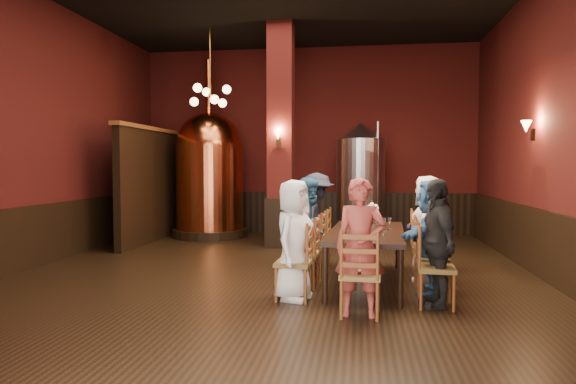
# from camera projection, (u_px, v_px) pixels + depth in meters

# --- Properties ---
(room) EXTENTS (10.00, 10.02, 4.50)m
(room) POSITION_uv_depth(u_px,v_px,m) (272.00, 125.00, 7.56)
(room) COLOR black
(room) RESTS_ON ground
(wainscot_right) EXTENTS (0.08, 9.90, 1.00)m
(wainscot_right) POSITION_uv_depth(u_px,v_px,m) (554.00, 249.00, 7.09)
(wainscot_right) COLOR black
(wainscot_right) RESTS_ON ground
(wainscot_back) EXTENTS (7.90, 0.08, 1.00)m
(wainscot_back) POSITION_uv_depth(u_px,v_px,m) (307.00, 212.00, 12.55)
(wainscot_back) COLOR black
(wainscot_back) RESTS_ON ground
(wainscot_left) EXTENTS (0.08, 9.90, 1.00)m
(wainscot_left) POSITION_uv_depth(u_px,v_px,m) (28.00, 238.00, 8.21)
(wainscot_left) COLOR black
(wainscot_left) RESTS_ON ground
(column) EXTENTS (0.58, 0.58, 4.50)m
(column) POSITION_uv_depth(u_px,v_px,m) (281.00, 136.00, 10.37)
(column) COLOR #45100E
(column) RESTS_ON ground
(partition) EXTENTS (0.22, 3.50, 2.40)m
(partition) POSITION_uv_depth(u_px,v_px,m) (153.00, 186.00, 11.23)
(partition) COLOR black
(partition) RESTS_ON ground
(pendant_cluster) EXTENTS (0.90, 0.90, 1.70)m
(pendant_cluster) POSITION_uv_depth(u_px,v_px,m) (210.00, 96.00, 10.63)
(pendant_cluster) COLOR #A57226
(pendant_cluster) RESTS_ON room
(sconce_wall) EXTENTS (0.20, 0.20, 0.36)m
(sconce_wall) POSITION_uv_depth(u_px,v_px,m) (533.00, 130.00, 7.80)
(sconce_wall) COLOR black
(sconce_wall) RESTS_ON room
(sconce_column) EXTENTS (0.20, 0.20, 0.36)m
(sconce_column) POSITION_uv_depth(u_px,v_px,m) (279.00, 138.00, 10.07)
(sconce_column) COLOR black
(sconce_column) RESTS_ON column
(dining_table) EXTENTS (1.13, 2.45, 0.75)m
(dining_table) POSITION_uv_depth(u_px,v_px,m) (367.00, 235.00, 7.12)
(dining_table) COLOR black
(dining_table) RESTS_ON ground
(chair_0) EXTENTS (0.48, 0.48, 0.92)m
(chair_0) POSITION_uv_depth(u_px,v_px,m) (293.00, 262.00, 6.32)
(chair_0) COLOR brown
(chair_0) RESTS_ON ground
(person_0) EXTENTS (0.65, 0.82, 1.48)m
(person_0) POSITION_uv_depth(u_px,v_px,m) (293.00, 240.00, 6.31)
(person_0) COLOR white
(person_0) RESTS_ON ground
(chair_1) EXTENTS (0.48, 0.48, 0.92)m
(chair_1) POSITION_uv_depth(u_px,v_px,m) (303.00, 253.00, 6.98)
(chair_1) COLOR brown
(chair_1) RESTS_ON ground
(person_1) EXTENTS (0.45, 0.54, 1.27)m
(person_1) POSITION_uv_depth(u_px,v_px,m) (303.00, 240.00, 6.97)
(person_1) COLOR #B21E2A
(person_1) RESTS_ON ground
(chair_2) EXTENTS (0.48, 0.48, 0.92)m
(chair_2) POSITION_uv_depth(u_px,v_px,m) (310.00, 246.00, 7.62)
(chair_2) COLOR brown
(chair_2) RESTS_ON ground
(person_2) EXTENTS (0.60, 0.80, 1.48)m
(person_2) POSITION_uv_depth(u_px,v_px,m) (310.00, 227.00, 7.61)
(person_2) COLOR navy
(person_2) RESTS_ON ground
(chair_3) EXTENTS (0.48, 0.48, 0.92)m
(chair_3) POSITION_uv_depth(u_px,v_px,m) (316.00, 239.00, 8.28)
(chair_3) COLOR brown
(chair_3) RESTS_ON ground
(person_3) EXTENTS (0.59, 1.00, 1.54)m
(person_3) POSITION_uv_depth(u_px,v_px,m) (316.00, 220.00, 8.26)
(person_3) COLOR black
(person_3) RESTS_ON ground
(chair_4) EXTENTS (0.48, 0.48, 0.92)m
(chair_4) POSITION_uv_depth(u_px,v_px,m) (436.00, 268.00, 5.99)
(chair_4) COLOR brown
(chair_4) RESTS_ON ground
(person_4) EXTENTS (0.54, 0.94, 1.50)m
(person_4) POSITION_uv_depth(u_px,v_px,m) (437.00, 243.00, 5.97)
(person_4) COLOR black
(person_4) RESTS_ON ground
(chair_5) EXTENTS (0.48, 0.48, 0.92)m
(chair_5) POSITION_uv_depth(u_px,v_px,m) (432.00, 258.00, 6.64)
(chair_5) COLOR brown
(chair_5) RESTS_ON ground
(person_5) EXTENTS (0.90, 1.45, 1.49)m
(person_5) POSITION_uv_depth(u_px,v_px,m) (432.00, 236.00, 6.63)
(person_5) COLOR #2B5182
(person_5) RESTS_ON ground
(chair_6) EXTENTS (0.48, 0.48, 0.92)m
(chair_6) POSITION_uv_depth(u_px,v_px,m) (428.00, 249.00, 7.29)
(chair_6) COLOR brown
(chair_6) RESTS_ON ground
(person_6) EXTENTS (0.68, 0.85, 1.51)m
(person_6) POSITION_uv_depth(u_px,v_px,m) (428.00, 229.00, 7.28)
(person_6) COLOR beige
(person_6) RESTS_ON ground
(chair_7) EXTENTS (0.48, 0.48, 0.92)m
(chair_7) POSITION_uv_depth(u_px,v_px,m) (425.00, 242.00, 7.95)
(chair_7) COLOR brown
(chair_7) RESTS_ON ground
(person_7) EXTENTS (0.40, 0.74, 1.48)m
(person_7) POSITION_uv_depth(u_px,v_px,m) (425.00, 224.00, 7.93)
(person_7) COLOR #1F1C39
(person_7) RESTS_ON ground
(chair_8) EXTENTS (0.48, 0.48, 0.92)m
(chair_8) POSITION_uv_depth(u_px,v_px,m) (360.00, 275.00, 5.62)
(chair_8) COLOR brown
(chair_8) RESTS_ON ground
(person_8) EXTENTS (0.56, 0.37, 1.52)m
(person_8) POSITION_uv_depth(u_px,v_px,m) (361.00, 247.00, 5.60)
(person_8) COLOR #AB4139
(person_8) RESTS_ON ground
(copper_kettle) EXTENTS (1.72, 1.72, 4.06)m
(copper_kettle) POSITION_uv_depth(u_px,v_px,m) (210.00, 173.00, 11.84)
(copper_kettle) COLOR black
(copper_kettle) RESTS_ON ground
(steel_vessel) EXTENTS (1.14, 1.14, 2.59)m
(steel_vessel) POSITION_uv_depth(u_px,v_px,m) (361.00, 181.00, 11.40)
(steel_vessel) COLOR #B2B2B7
(steel_vessel) RESTS_ON ground
(rose_vase) EXTENTS (0.20, 0.20, 0.33)m
(rose_vase) POSITION_uv_depth(u_px,v_px,m) (373.00, 210.00, 7.97)
(rose_vase) COLOR white
(rose_vase) RESTS_ON dining_table
(wine_glass_0) EXTENTS (0.07, 0.07, 0.17)m
(wine_glass_0) POSITION_uv_depth(u_px,v_px,m) (390.00, 224.00, 7.19)
(wine_glass_0) COLOR white
(wine_glass_0) RESTS_ON dining_table
(wine_glass_1) EXTENTS (0.07, 0.07, 0.17)m
(wine_glass_1) POSITION_uv_depth(u_px,v_px,m) (377.00, 223.00, 7.30)
(wine_glass_1) COLOR white
(wine_glass_1) RESTS_ON dining_table
(wine_glass_2) EXTENTS (0.07, 0.07, 0.17)m
(wine_glass_2) POSITION_uv_depth(u_px,v_px,m) (351.00, 230.00, 6.50)
(wine_glass_2) COLOR white
(wine_glass_2) RESTS_ON dining_table
(wine_glass_3) EXTENTS (0.07, 0.07, 0.17)m
(wine_glass_3) POSITION_uv_depth(u_px,v_px,m) (378.00, 225.00, 7.00)
(wine_glass_3) COLOR white
(wine_glass_3) RESTS_ON dining_table
(wine_glass_4) EXTENTS (0.07, 0.07, 0.17)m
(wine_glass_4) POSITION_uv_depth(u_px,v_px,m) (353.00, 219.00, 7.87)
(wine_glass_4) COLOR white
(wine_glass_4) RESTS_ON dining_table
(wine_glass_5) EXTENTS (0.07, 0.07, 0.17)m
(wine_glass_5) POSITION_uv_depth(u_px,v_px,m) (383.00, 229.00, 6.66)
(wine_glass_5) COLOR white
(wine_glass_5) RESTS_ON dining_table
(wine_glass_6) EXTENTS (0.07, 0.07, 0.17)m
(wine_glass_6) POSITION_uv_depth(u_px,v_px,m) (343.00, 231.00, 6.45)
(wine_glass_6) COLOR white
(wine_glass_6) RESTS_ON dining_table
(wine_glass_7) EXTENTS (0.07, 0.07, 0.17)m
(wine_glass_7) POSITION_uv_depth(u_px,v_px,m) (384.00, 224.00, 7.17)
(wine_glass_7) COLOR white
(wine_glass_7) RESTS_ON dining_table
(wine_glass_8) EXTENTS (0.07, 0.07, 0.17)m
(wine_glass_8) POSITION_uv_depth(u_px,v_px,m) (359.00, 225.00, 7.11)
(wine_glass_8) COLOR white
(wine_glass_8) RESTS_ON dining_table
(wine_glass_9) EXTENTS (0.07, 0.07, 0.17)m
(wine_glass_9) POSITION_uv_depth(u_px,v_px,m) (360.00, 219.00, 7.78)
(wine_glass_9) COLOR white
(wine_glass_9) RESTS_ON dining_table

